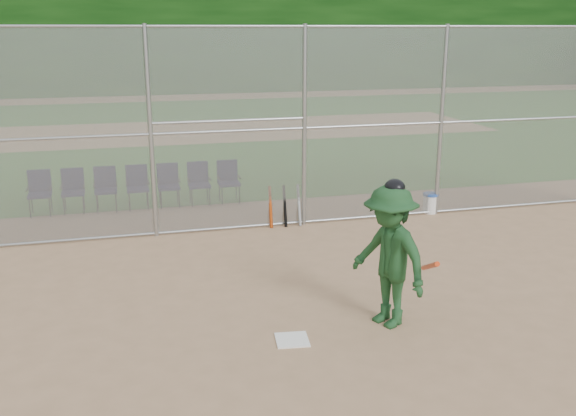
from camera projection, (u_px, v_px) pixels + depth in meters
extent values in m
plane|color=tan|center=(337.00, 339.00, 8.38)|extent=(100.00, 100.00, 0.00)
plane|color=#265E1C|center=(187.00, 131.00, 25.13)|extent=(100.00, 100.00, 0.00)
plane|color=tan|center=(187.00, 131.00, 25.13)|extent=(24.00, 24.00, 0.00)
cube|color=gray|center=(255.00, 130.00, 12.49)|extent=(16.00, 0.02, 4.00)
cylinder|color=#9EA3A8|center=(254.00, 26.00, 11.96)|extent=(16.00, 0.05, 0.05)
cube|color=black|center=(153.00, 1.00, 39.45)|extent=(80.00, 5.00, 11.00)
cube|color=white|center=(292.00, 340.00, 8.34)|extent=(0.47, 0.47, 0.02)
imported|color=#1C4723|center=(389.00, 257.00, 8.56)|extent=(1.14, 1.44, 1.95)
ellipsoid|color=black|center=(392.00, 188.00, 8.31)|extent=(0.27, 0.30, 0.23)
cylinder|color=red|center=(430.00, 266.00, 8.30)|extent=(0.28, 0.79, 0.41)
cylinder|color=white|center=(430.00, 204.00, 14.06)|extent=(0.33, 0.33, 0.39)
cylinder|color=#2850AD|center=(431.00, 194.00, 14.00)|extent=(0.35, 0.35, 0.05)
cylinder|color=#D84C14|center=(271.00, 207.00, 12.99)|extent=(0.06, 0.22, 0.85)
cylinder|color=black|center=(285.00, 206.00, 13.06)|extent=(0.06, 0.25, 0.84)
cylinder|color=#B2B2B7|center=(299.00, 205.00, 13.14)|extent=(0.06, 0.28, 0.84)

